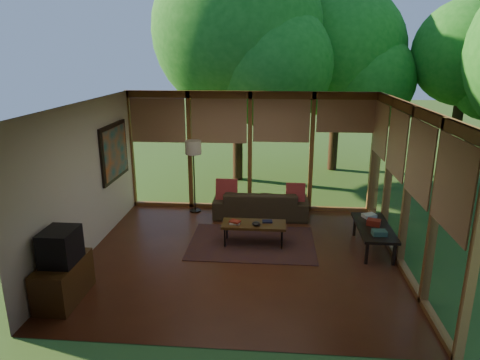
# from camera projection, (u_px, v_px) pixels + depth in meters

# --- Properties ---
(floor) EXTENTS (5.50, 5.50, 0.00)m
(floor) POSITION_uv_depth(u_px,v_px,m) (241.00, 257.00, 7.63)
(floor) COLOR #562916
(floor) RESTS_ON ground
(ceiling) EXTENTS (5.50, 5.50, 0.00)m
(ceiling) POSITION_uv_depth(u_px,v_px,m) (241.00, 104.00, 6.86)
(ceiling) COLOR silver
(ceiling) RESTS_ON ground
(wall_left) EXTENTS (0.04, 5.00, 2.70)m
(wall_left) POSITION_uv_depth(u_px,v_px,m) (84.00, 181.00, 7.47)
(wall_left) COLOR beige
(wall_left) RESTS_ON ground
(wall_front) EXTENTS (5.50, 0.04, 2.70)m
(wall_front) POSITION_uv_depth(u_px,v_px,m) (223.00, 249.00, 4.86)
(wall_front) COLOR beige
(wall_front) RESTS_ON ground
(window_wall_back) EXTENTS (5.50, 0.12, 2.70)m
(window_wall_back) POSITION_uv_depth(u_px,v_px,m) (250.00, 152.00, 9.64)
(window_wall_back) COLOR brown
(window_wall_back) RESTS_ON ground
(window_wall_right) EXTENTS (0.12, 5.00, 2.70)m
(window_wall_right) POSITION_uv_depth(u_px,v_px,m) (407.00, 188.00, 7.03)
(window_wall_right) COLOR brown
(window_wall_right) RESTS_ON ground
(tree_nw) EXTENTS (4.50, 4.50, 6.31)m
(tree_nw) POSITION_uv_depth(u_px,v_px,m) (238.00, 31.00, 11.27)
(tree_nw) COLOR #362313
(tree_nw) RESTS_ON ground
(tree_ne) EXTENTS (3.82, 3.82, 5.42)m
(tree_ne) POSITION_uv_depth(u_px,v_px,m) (339.00, 53.00, 12.49)
(tree_ne) COLOR #362313
(tree_ne) RESTS_ON ground
(tree_far) EXTENTS (2.81, 2.81, 4.91)m
(tree_far) POSITION_uv_depth(u_px,v_px,m) (467.00, 53.00, 11.33)
(tree_far) COLOR #362313
(tree_far) RESTS_ON ground
(rug) EXTENTS (2.37, 1.68, 0.01)m
(rug) POSITION_uv_depth(u_px,v_px,m) (252.00, 243.00, 8.17)
(rug) COLOR brown
(rug) RESTS_ON floor
(sofa) EXTENTS (2.07, 0.82, 0.60)m
(sofa) POSITION_uv_depth(u_px,v_px,m) (261.00, 204.00, 9.43)
(sofa) COLOR #382C1C
(sofa) RESTS_ON floor
(pillow_left) EXTENTS (0.47, 0.25, 0.49)m
(pillow_left) POSITION_uv_depth(u_px,v_px,m) (227.00, 190.00, 9.36)
(pillow_left) COLOR maroon
(pillow_left) RESTS_ON sofa
(pillow_right) EXTENTS (0.41, 0.22, 0.43)m
(pillow_right) POSITION_uv_depth(u_px,v_px,m) (295.00, 193.00, 9.25)
(pillow_right) COLOR maroon
(pillow_right) RESTS_ON sofa
(ct_book_lower) EXTENTS (0.20, 0.16, 0.03)m
(ct_book_lower) POSITION_uv_depth(u_px,v_px,m) (235.00, 223.00, 7.99)
(ct_book_lower) COLOR beige
(ct_book_lower) RESTS_ON coffee_table
(ct_book_upper) EXTENTS (0.23, 0.21, 0.03)m
(ct_book_upper) POSITION_uv_depth(u_px,v_px,m) (235.00, 221.00, 7.98)
(ct_book_upper) COLOR maroon
(ct_book_upper) RESTS_ON coffee_table
(ct_book_side) EXTENTS (0.20, 0.15, 0.03)m
(ct_book_side) POSITION_uv_depth(u_px,v_px,m) (267.00, 221.00, 8.06)
(ct_book_side) COLOR black
(ct_book_side) RESTS_ON coffee_table
(ct_bowl) EXTENTS (0.16, 0.16, 0.07)m
(ct_bowl) POSITION_uv_depth(u_px,v_px,m) (256.00, 224.00, 7.90)
(ct_bowl) COLOR black
(ct_bowl) RESTS_ON coffee_table
(media_cabinet) EXTENTS (0.50, 1.00, 0.60)m
(media_cabinet) POSITION_uv_depth(u_px,v_px,m) (63.00, 281.00, 6.23)
(media_cabinet) COLOR #4C3014
(media_cabinet) RESTS_ON floor
(television) EXTENTS (0.45, 0.55, 0.50)m
(television) POSITION_uv_depth(u_px,v_px,m) (60.00, 246.00, 6.07)
(television) COLOR black
(television) RESTS_ON media_cabinet
(console_book_a) EXTENTS (0.25, 0.19, 0.09)m
(console_book_a) POSITION_uv_depth(u_px,v_px,m) (379.00, 233.00, 7.40)
(console_book_a) COLOR #31574A
(console_book_a) RESTS_ON side_console
(console_book_b) EXTENTS (0.28, 0.25, 0.11)m
(console_book_b) POSITION_uv_depth(u_px,v_px,m) (374.00, 222.00, 7.83)
(console_book_b) COLOR maroon
(console_book_b) RESTS_ON side_console
(console_book_c) EXTENTS (0.29, 0.26, 0.07)m
(console_book_c) POSITION_uv_depth(u_px,v_px,m) (369.00, 216.00, 8.22)
(console_book_c) COLOR beige
(console_book_c) RESTS_ON side_console
(floor_lamp) EXTENTS (0.36, 0.36, 1.65)m
(floor_lamp) POSITION_uv_depth(u_px,v_px,m) (193.00, 151.00, 9.42)
(floor_lamp) COLOR black
(floor_lamp) RESTS_ON floor
(coffee_table) EXTENTS (1.20, 0.50, 0.43)m
(coffee_table) POSITION_uv_depth(u_px,v_px,m) (254.00, 225.00, 8.02)
(coffee_table) COLOR #4C3014
(coffee_table) RESTS_ON floor
(side_console) EXTENTS (0.60, 1.40, 0.46)m
(side_console) POSITION_uv_depth(u_px,v_px,m) (374.00, 229.00, 7.81)
(side_console) COLOR black
(side_console) RESTS_ON floor
(wall_painting) EXTENTS (0.06, 1.35, 1.15)m
(wall_painting) POSITION_uv_depth(u_px,v_px,m) (115.00, 152.00, 8.75)
(wall_painting) COLOR black
(wall_painting) RESTS_ON wall_left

